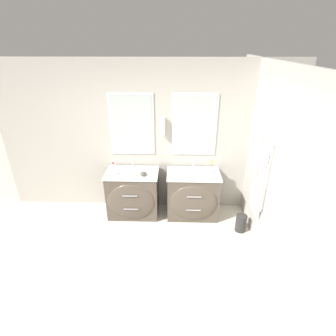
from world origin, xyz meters
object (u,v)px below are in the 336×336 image
Objects in this scene: vanity_left at (133,194)px; toiletry_bottle at (114,169)px; amenity_bowl at (143,174)px; waste_bin at (241,223)px; vanity_right at (193,195)px; flower_vase at (211,167)px.

toiletry_bottle reaches higher than vanity_left.
waste_bin is at bearing -11.49° from amenity_bowl.
vanity_left is at bearing 180.00° from vanity_right.
toiletry_bottle is 0.50m from amenity_bowl.
toiletry_bottle reaches higher than vanity_right.
toiletry_bottle reaches higher than waste_bin.
vanity_right is 4.04× the size of toiletry_bottle.
flower_vase is at bearing 7.24° from amenity_bowl.
amenity_bowl reaches higher than waste_bin.
toiletry_bottle is at bearing -177.67° from vanity_right.
toiletry_bottle is 2.25m from waste_bin.
amenity_bowl is (-0.83, -0.07, 0.44)m from vanity_right.
toiletry_bottle reaches higher than amenity_bowl.
vanity_right is 0.58m from flower_vase.
waste_bin is at bearing -44.10° from flower_vase.
vanity_left is 1.87m from waste_bin.
vanity_left is 0.49m from amenity_bowl.
flower_vase is 0.78× the size of waste_bin.
vanity_left is at bearing 160.58° from amenity_bowl.
amenity_bowl is (0.49, -0.02, -0.07)m from toiletry_bottle.
amenity_bowl reaches higher than vanity_left.
flower_vase is (1.61, 0.12, -0.01)m from toiletry_bottle.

